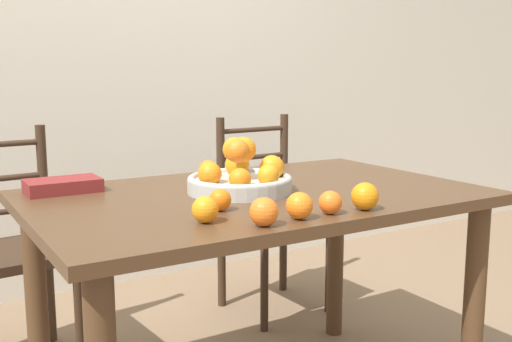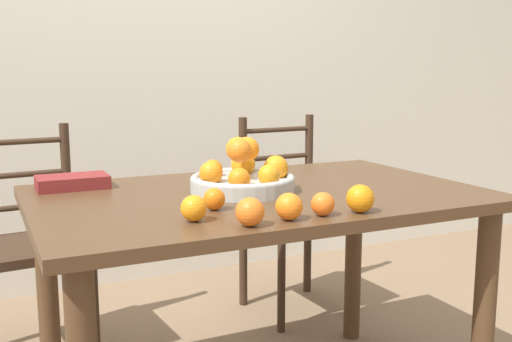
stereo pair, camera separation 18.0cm
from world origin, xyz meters
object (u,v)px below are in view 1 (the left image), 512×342
object	(u,v)px
book_stack	(63,185)
orange_loose_1	(205,210)
chair_right	(270,216)
orange_loose_3	(365,196)
orange_loose_2	(330,202)
orange_loose_0	(299,206)
orange_loose_5	(220,200)
chair_left	(7,255)
fruit_bowl	(240,176)
orange_loose_4	(264,212)

from	to	relation	value
book_stack	orange_loose_1	bearing A→B (deg)	-70.00
book_stack	chair_right	bearing A→B (deg)	23.21
orange_loose_3	book_stack	bearing A→B (deg)	133.69
orange_loose_2	orange_loose_3	bearing A→B (deg)	-5.31
orange_loose_0	orange_loose_3	bearing A→B (deg)	-2.03
orange_loose_1	orange_loose_5	world-z (taller)	orange_loose_1
orange_loose_2	chair_left	bearing A→B (deg)	120.11
orange_loose_3	orange_loose_5	world-z (taller)	orange_loose_3
orange_loose_1	book_stack	world-z (taller)	orange_loose_1
book_stack	orange_loose_0	bearing A→B (deg)	-57.04
fruit_bowl	chair_right	distance (m)	1.02
orange_loose_3	orange_loose_1	bearing A→B (deg)	167.32
orange_loose_4	chair_right	bearing A→B (deg)	56.93
orange_loose_0	orange_loose_1	distance (m)	0.24
chair_right	book_stack	bearing A→B (deg)	-160.51
orange_loose_2	orange_loose_4	size ratio (longest dim) A/B	0.87
orange_loose_1	chair_right	bearing A→B (deg)	50.61
orange_loose_3	fruit_bowl	bearing A→B (deg)	113.42
orange_loose_4	orange_loose_5	size ratio (longest dim) A/B	1.18
orange_loose_4	orange_loose_2	bearing A→B (deg)	4.20
fruit_bowl	chair_left	size ratio (longest dim) A/B	0.36
orange_loose_0	chair_left	xyz separation A→B (m)	(-0.55, 1.14, -0.35)
fruit_bowl	orange_loose_3	size ratio (longest dim) A/B	4.33
orange_loose_3	book_stack	size ratio (longest dim) A/B	0.34
orange_loose_0	chair_right	bearing A→B (deg)	60.92
orange_loose_5	book_stack	size ratio (longest dim) A/B	0.27
orange_loose_0	orange_loose_1	size ratio (longest dim) A/B	1.04
orange_loose_1	book_stack	size ratio (longest dim) A/B	0.30
orange_loose_0	chair_left	size ratio (longest dim) A/B	0.08
fruit_bowl	orange_loose_5	size ratio (longest dim) A/B	5.41
orange_loose_3	chair_right	world-z (taller)	chair_right
fruit_bowl	book_stack	size ratio (longest dim) A/B	1.47
chair_right	orange_loose_5	bearing A→B (deg)	-132.60
orange_loose_5	orange_loose_3	bearing A→B (deg)	-29.44
orange_loose_4	chair_right	size ratio (longest dim) A/B	0.08
chair_right	book_stack	world-z (taller)	chair_right
fruit_bowl	orange_loose_4	size ratio (longest dim) A/B	4.58
orange_loose_1	orange_loose_4	distance (m)	0.15
book_stack	orange_loose_5	bearing A→B (deg)	-57.89
fruit_bowl	orange_loose_1	xyz separation A→B (m)	(-0.27, -0.30, -0.02)
fruit_bowl	orange_loose_0	size ratio (longest dim) A/B	4.67
orange_loose_3	orange_loose_4	world-z (taller)	orange_loose_3
orange_loose_5	book_stack	world-z (taller)	orange_loose_5
orange_loose_0	orange_loose_4	world-z (taller)	orange_loose_4
orange_loose_3	chair_left	bearing A→B (deg)	123.92
orange_loose_2	chair_right	distance (m)	1.30
fruit_bowl	orange_loose_1	distance (m)	0.40
orange_loose_0	orange_loose_3	xyz separation A→B (m)	(0.22, -0.01, 0.00)
orange_loose_2	book_stack	world-z (taller)	orange_loose_2
orange_loose_1	chair_left	world-z (taller)	chair_left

